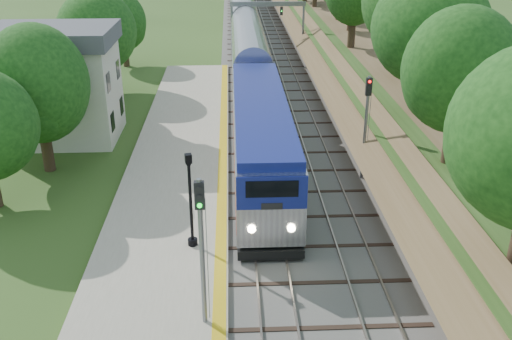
{
  "coord_description": "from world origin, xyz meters",
  "views": [
    {
      "loc": [
        -1.71,
        -9.7,
        14.91
      ],
      "look_at": [
        -0.5,
        17.3,
        2.8
      ],
      "focal_mm": 40.0,
      "sensor_mm": 36.0,
      "label": 1
    }
  ],
  "objects_px": {
    "train": "(242,9)",
    "signal_platform": "(201,238)",
    "lamppost_far": "(191,206)",
    "signal_farside": "(366,118)",
    "station_building": "(57,83)",
    "signal_gantry": "(268,14)"
  },
  "relations": [
    {
      "from": "train",
      "to": "signal_farside",
      "type": "height_order",
      "value": "signal_farside"
    },
    {
      "from": "lamppost_far",
      "to": "train",
      "type": "bearing_deg",
      "value": 86.57
    },
    {
      "from": "station_building",
      "to": "signal_platform",
      "type": "distance_m",
      "value": 24.35
    },
    {
      "from": "signal_gantry",
      "to": "signal_farside",
      "type": "relative_size",
      "value": 1.31
    },
    {
      "from": "lamppost_far",
      "to": "signal_platform",
      "type": "bearing_deg",
      "value": -82.02
    },
    {
      "from": "train",
      "to": "signal_platform",
      "type": "relative_size",
      "value": 20.9
    },
    {
      "from": "station_building",
      "to": "train",
      "type": "height_order",
      "value": "station_building"
    },
    {
      "from": "signal_gantry",
      "to": "signal_farside",
      "type": "height_order",
      "value": "signal_farside"
    },
    {
      "from": "station_building",
      "to": "signal_platform",
      "type": "relative_size",
      "value": 1.4
    },
    {
      "from": "signal_gantry",
      "to": "station_building",
      "type": "bearing_deg",
      "value": -123.38
    },
    {
      "from": "signal_platform",
      "to": "signal_gantry",
      "type": "bearing_deg",
      "value": 83.43
    },
    {
      "from": "signal_gantry",
      "to": "signal_farside",
      "type": "distance_m",
      "value": 33.39
    },
    {
      "from": "train",
      "to": "station_building",
      "type": "bearing_deg",
      "value": -106.99
    },
    {
      "from": "train",
      "to": "lamppost_far",
      "type": "relative_size",
      "value": 27.16
    },
    {
      "from": "train",
      "to": "signal_platform",
      "type": "height_order",
      "value": "signal_platform"
    },
    {
      "from": "train",
      "to": "signal_farside",
      "type": "distance_m",
      "value": 54.38
    },
    {
      "from": "lamppost_far",
      "to": "signal_farside",
      "type": "distance_m",
      "value": 12.69
    },
    {
      "from": "lamppost_far",
      "to": "signal_platform",
      "type": "distance_m",
      "value": 5.99
    },
    {
      "from": "signal_gantry",
      "to": "signal_farside",
      "type": "bearing_deg",
      "value": -83.59
    },
    {
      "from": "signal_platform",
      "to": "lamppost_far",
      "type": "bearing_deg",
      "value": 97.98
    },
    {
      "from": "station_building",
      "to": "signal_gantry",
      "type": "bearing_deg",
      "value": 56.62
    },
    {
      "from": "train",
      "to": "signal_farside",
      "type": "xyz_separation_m",
      "value": [
        6.2,
        -54.0,
        1.63
      ]
    }
  ]
}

